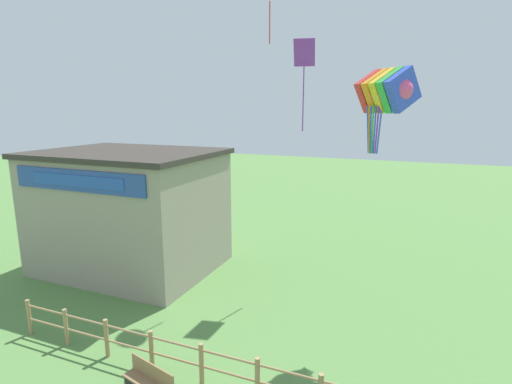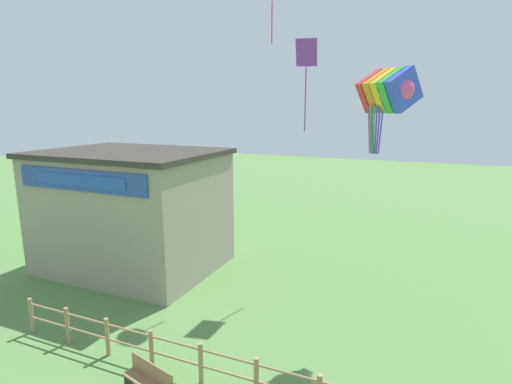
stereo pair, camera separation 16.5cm
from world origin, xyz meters
name	(u,v)px [view 1 (the left image)]	position (x,y,z in m)	size (l,w,h in m)	color
wooden_fence	(229,369)	(0.00, 5.59, 0.72)	(15.68, 0.14, 1.29)	#9E7F56
seaside_building	(130,210)	(-8.47, 11.96, 2.93)	(8.36, 6.33, 5.83)	gray
park_bench_by_building	(150,380)	(-1.93, 4.62, 0.50)	(1.77, 0.81, 0.94)	olive
kite_rainbow_parafoil	(387,91)	(3.26, 11.08, 8.37)	(2.45, 2.38, 2.86)	#E54C8C
kite_purple_streamer	(304,64)	(-0.44, 14.06, 9.66)	(1.02, 0.86, 3.84)	purple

